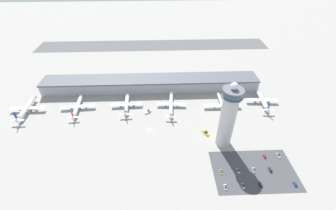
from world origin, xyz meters
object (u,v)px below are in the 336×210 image
airplane_gate_foxtrot (262,100)px  car_red_hatchback (270,170)px  car_blue_compact (295,184)px  car_maroon_suv (261,185)px  service_truck_baggage (148,112)px  airplane_gate_alpha (27,108)px  airplane_gate_bravo (77,107)px  airplane_gate_delta (171,104)px  car_silver_sedan (238,171)px  car_yellow_taxi (225,187)px  service_truck_fuel (205,132)px  car_green_van (279,155)px  airplane_gate_echo (222,106)px  service_truck_catering (230,104)px  control_tower (228,117)px  car_grey_coupe (243,186)px  airplane_gate_charlie (127,104)px  car_navy_sedan (221,172)px  car_black_suv (264,156)px  car_white_wagon (254,170)px

airplane_gate_foxtrot → car_red_hatchback: (-24.95, -85.60, -3.86)m
car_blue_compact → car_maroon_suv: car_maroon_suv is taller
service_truck_baggage → car_maroon_suv: service_truck_baggage is taller
airplane_gate_alpha → airplane_gate_bravo: size_ratio=1.07×
airplane_gate_bravo → airplane_gate_delta: (97.36, 0.33, -0.20)m
car_silver_sedan → car_yellow_taxi: bearing=-134.8°
service_truck_fuel → car_green_van: size_ratio=1.78×
airplane_gate_echo → car_silver_sedan: airplane_gate_echo is taller
car_red_hatchback → car_silver_sedan: (-25.16, 0.10, -0.05)m
airplane_gate_foxtrot → car_maroon_suv: size_ratio=8.88×
service_truck_baggage → service_truck_catering: bearing=6.0°
airplane_gate_echo → service_truck_catering: size_ratio=5.98×
airplane_gate_delta → service_truck_baggage: (-24.03, -7.88, -2.79)m
control_tower → car_grey_coupe: bearing=-83.3°
car_yellow_taxi → car_grey_coupe: 13.16m
airplane_gate_delta → service_truck_baggage: size_ratio=5.96×
airplane_gate_charlie → car_silver_sedan: airplane_gate_charlie is taller
airplane_gate_charlie → car_green_van: 150.27m
airplane_gate_foxtrot → car_yellow_taxi: airplane_gate_foxtrot is taller
airplane_gate_alpha → car_yellow_taxi: airplane_gate_alpha is taller
airplane_gate_bravo → service_truck_fuel: size_ratio=4.38×
car_green_van → car_maroon_suv: 36.29m
car_green_van → car_blue_compact: bearing=-88.7°
car_blue_compact → service_truck_fuel: bearing=135.6°
airplane_gate_echo → car_navy_sedan: (-18.76, -78.34, -3.44)m
airplane_gate_bravo → car_black_suv: size_ratio=9.21×
car_yellow_taxi → car_silver_sedan: (13.38, 13.49, -0.02)m
airplane_gate_alpha → car_yellow_taxi: (182.69, -94.00, -4.27)m
control_tower → airplane_gate_echo: size_ratio=1.36×
airplane_gate_alpha → airplane_gate_delta: airplane_gate_alpha is taller
airplane_gate_bravo → car_grey_coupe: bearing=-33.3°
airplane_gate_alpha → airplane_gate_echo: bearing=-0.7°
airplane_gate_echo → car_navy_sedan: bearing=-103.5°
car_blue_compact → car_green_van: size_ratio=0.89×
car_navy_sedan → car_black_suv: bearing=18.8°
control_tower → airplane_gate_delta: 72.37m
service_truck_fuel → car_white_wagon: bearing=-53.7°
airplane_gate_alpha → car_yellow_taxi: size_ratio=8.45×
service_truck_fuel → car_yellow_taxi: 56.14m
service_truck_baggage → car_yellow_taxi: 106.12m
service_truck_baggage → airplane_gate_charlie: bearing=157.4°
control_tower → service_truck_baggage: bearing=146.5°
airplane_gate_bravo → service_truck_fuel: (127.19, -39.93, -2.96)m
car_navy_sedan → car_silver_sedan: bearing=0.9°
car_grey_coupe → car_blue_compact: (38.57, -0.07, 0.01)m
airplane_gate_foxtrot → car_red_hatchback: 89.25m
airplane_gate_alpha → car_navy_sedan: size_ratio=9.39×
car_blue_compact → car_yellow_taxi: bearing=-179.6°
car_white_wagon → car_red_hatchback: (12.63, -0.33, 0.01)m
airplane_gate_delta → airplane_gate_echo: (53.51, -4.56, 0.21)m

